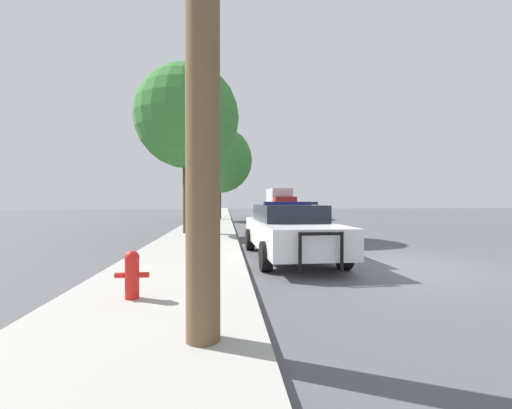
{
  "coord_description": "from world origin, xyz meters",
  "views": [
    {
      "loc": [
        -4.07,
        -7.83,
        1.6
      ],
      "look_at": [
        -2.03,
        14.65,
        1.3
      ],
      "focal_mm": 24.0,
      "sensor_mm": 36.0,
      "label": 1
    }
  ],
  "objects_px": {
    "police_car": "(289,229)",
    "box_truck": "(280,200)",
    "traffic_light": "(224,175)",
    "tree_sidewalk_near": "(187,117)",
    "car_background_oncoming": "(307,210)",
    "fire_hydrant": "(132,273)",
    "tree_sidewalk_mid": "(219,160)"
  },
  "relations": [
    {
      "from": "traffic_light",
      "to": "fire_hydrant",
      "type": "bearing_deg",
      "value": -92.72
    },
    {
      "from": "box_truck",
      "to": "traffic_light",
      "type": "bearing_deg",
      "value": 47.9
    },
    {
      "from": "traffic_light",
      "to": "tree_sidewalk_near",
      "type": "relative_size",
      "value": 0.71
    },
    {
      "from": "box_truck",
      "to": "tree_sidewalk_mid",
      "type": "height_order",
      "value": "tree_sidewalk_mid"
    },
    {
      "from": "box_truck",
      "to": "police_car",
      "type": "bearing_deg",
      "value": 79.66
    },
    {
      "from": "fire_hydrant",
      "to": "tree_sidewalk_near",
      "type": "distance_m",
      "value": 11.26
    },
    {
      "from": "police_car",
      "to": "box_truck",
      "type": "bearing_deg",
      "value": -100.76
    },
    {
      "from": "traffic_light",
      "to": "car_background_oncoming",
      "type": "distance_m",
      "value": 8.29
    },
    {
      "from": "fire_hydrant",
      "to": "traffic_light",
      "type": "bearing_deg",
      "value": 87.28
    },
    {
      "from": "box_truck",
      "to": "car_background_oncoming",
      "type": "bearing_deg",
      "value": 91.11
    },
    {
      "from": "traffic_light",
      "to": "tree_sidewalk_mid",
      "type": "xyz_separation_m",
      "value": [
        -0.33,
        -5.35,
        0.78
      ]
    },
    {
      "from": "fire_hydrant",
      "to": "tree_sidewalk_mid",
      "type": "height_order",
      "value": "tree_sidewalk_mid"
    },
    {
      "from": "traffic_light",
      "to": "car_background_oncoming",
      "type": "relative_size",
      "value": 1.12
    },
    {
      "from": "car_background_oncoming",
      "to": "tree_sidewalk_near",
      "type": "bearing_deg",
      "value": 61.4
    },
    {
      "from": "police_car",
      "to": "traffic_light",
      "type": "relative_size",
      "value": 1.04
    },
    {
      "from": "police_car",
      "to": "tree_sidewalk_mid",
      "type": "distance_m",
      "value": 17.46
    },
    {
      "from": "fire_hydrant",
      "to": "tree_sidewalk_mid",
      "type": "xyz_separation_m",
      "value": [
        0.92,
        20.97,
        4.13
      ]
    },
    {
      "from": "police_car",
      "to": "tree_sidewalk_near",
      "type": "xyz_separation_m",
      "value": [
        -3.43,
        6.1,
        4.49
      ]
    },
    {
      "from": "police_car",
      "to": "car_background_oncoming",
      "type": "height_order",
      "value": "police_car"
    },
    {
      "from": "traffic_light",
      "to": "car_background_oncoming",
      "type": "height_order",
      "value": "traffic_light"
    },
    {
      "from": "police_car",
      "to": "box_truck",
      "type": "distance_m",
      "value": 30.15
    },
    {
      "from": "car_background_oncoming",
      "to": "traffic_light",
      "type": "bearing_deg",
      "value": -20.13
    },
    {
      "from": "car_background_oncoming",
      "to": "tree_sidewalk_near",
      "type": "height_order",
      "value": "tree_sidewalk_near"
    },
    {
      "from": "car_background_oncoming",
      "to": "fire_hydrant",
      "type": "bearing_deg",
      "value": 75.26
    },
    {
      "from": "police_car",
      "to": "car_background_oncoming",
      "type": "bearing_deg",
      "value": -107.04
    },
    {
      "from": "police_car",
      "to": "tree_sidewalk_near",
      "type": "distance_m",
      "value": 8.32
    },
    {
      "from": "police_car",
      "to": "tree_sidewalk_near",
      "type": "relative_size",
      "value": 0.74
    },
    {
      "from": "police_car",
      "to": "fire_hydrant",
      "type": "distance_m",
      "value": 5.17
    },
    {
      "from": "tree_sidewalk_mid",
      "to": "police_car",
      "type": "bearing_deg",
      "value": -82.51
    },
    {
      "from": "fire_hydrant",
      "to": "box_truck",
      "type": "distance_m",
      "value": 34.77
    },
    {
      "from": "police_car",
      "to": "tree_sidewalk_mid",
      "type": "height_order",
      "value": "tree_sidewalk_mid"
    },
    {
      "from": "box_truck",
      "to": "tree_sidewalk_mid",
      "type": "xyz_separation_m",
      "value": [
        -6.78,
        -12.91,
        3.1
      ]
    }
  ]
}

